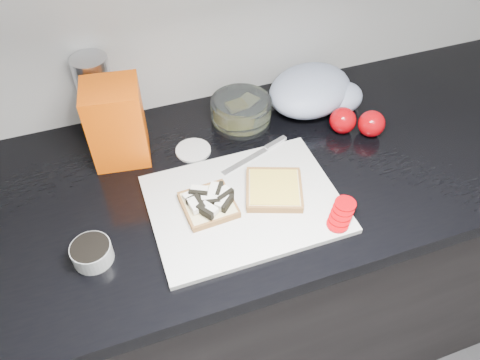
# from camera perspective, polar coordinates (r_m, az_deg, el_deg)

# --- Properties ---
(base_cabinet) EXTENTS (3.50, 0.60, 0.86)m
(base_cabinet) POSITION_cam_1_polar(r_m,az_deg,el_deg) (1.45, -0.43, -12.23)
(base_cabinet) COLOR black
(base_cabinet) RESTS_ON ground
(countertop) EXTENTS (3.50, 0.64, 0.04)m
(countertop) POSITION_cam_1_polar(r_m,az_deg,el_deg) (1.09, -0.56, 0.20)
(countertop) COLOR black
(countertop) RESTS_ON base_cabinet
(cutting_board) EXTENTS (0.40, 0.30, 0.01)m
(cutting_board) POSITION_cam_1_polar(r_m,az_deg,el_deg) (1.00, 0.57, -2.90)
(cutting_board) COLOR silver
(cutting_board) RESTS_ON countertop
(bread_left) EXTENTS (0.12, 0.12, 0.03)m
(bread_left) POSITION_cam_1_polar(r_m,az_deg,el_deg) (0.98, -3.88, -2.82)
(bread_left) COLOR beige
(bread_left) RESTS_ON cutting_board
(bread_right) EXTENTS (0.16, 0.16, 0.02)m
(bread_right) POSITION_cam_1_polar(r_m,az_deg,el_deg) (1.01, 4.16, -1.15)
(bread_right) COLOR beige
(bread_right) RESTS_ON cutting_board
(tomato_slices) EXTENTS (0.09, 0.09, 0.02)m
(tomato_slices) POSITION_cam_1_polar(r_m,az_deg,el_deg) (0.99, 12.27, -4.06)
(tomato_slices) COLOR #AB030A
(tomato_slices) RESTS_ON cutting_board
(knife) EXTENTS (0.18, 0.08, 0.01)m
(knife) POSITION_cam_1_polar(r_m,az_deg,el_deg) (1.11, 2.82, 3.62)
(knife) COLOR silver
(knife) RESTS_ON cutting_board
(seed_tub) EXTENTS (0.08, 0.08, 0.04)m
(seed_tub) POSITION_cam_1_polar(r_m,az_deg,el_deg) (0.95, -17.63, -8.38)
(seed_tub) COLOR #9BA09F
(seed_tub) RESTS_ON countertop
(tub_lid) EXTENTS (0.11, 0.11, 0.01)m
(tub_lid) POSITION_cam_1_polar(r_m,az_deg,el_deg) (1.13, -5.73, 3.62)
(tub_lid) COLOR silver
(tub_lid) RESTS_ON countertop
(glass_bowl) EXTENTS (0.15, 0.15, 0.06)m
(glass_bowl) POSITION_cam_1_polar(r_m,az_deg,el_deg) (1.19, 0.12, 8.38)
(glass_bowl) COLOR silver
(glass_bowl) RESTS_ON countertop
(bread_bag) EXTENTS (0.14, 0.13, 0.19)m
(bread_bag) POSITION_cam_1_polar(r_m,az_deg,el_deg) (1.09, -14.82, 6.72)
(bread_bag) COLOR #FE5804
(bread_bag) RESTS_ON countertop
(steel_canister) EXTENTS (0.08, 0.08, 0.20)m
(steel_canister) POSITION_cam_1_polar(r_m,az_deg,el_deg) (1.18, -16.97, 9.83)
(steel_canister) COLOR #ACACB1
(steel_canister) RESTS_ON countertop
(grocery_bag) EXTENTS (0.29, 0.26, 0.10)m
(grocery_bag) POSITION_cam_1_polar(r_m,az_deg,el_deg) (1.25, 9.10, 10.64)
(grocery_bag) COLOR #9FACC4
(grocery_bag) RESTS_ON countertop
(whole_tomatoes) EXTENTS (0.13, 0.10, 0.07)m
(whole_tomatoes) POSITION_cam_1_polar(r_m,az_deg,el_deg) (1.19, 14.09, 6.86)
(whole_tomatoes) COLOR #AB030A
(whole_tomatoes) RESTS_ON countertop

